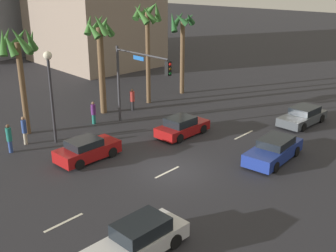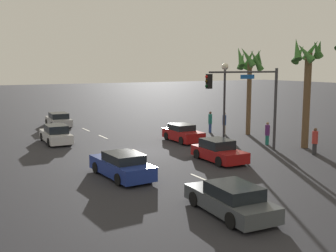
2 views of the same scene
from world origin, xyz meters
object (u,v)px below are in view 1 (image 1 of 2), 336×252
(car_2, at_px, (182,127))
(pedestrian_2, at_px, (93,112))
(palm_tree_0, at_px, (100,44))
(car_3, at_px, (87,150))
(traffic_signal, at_px, (135,75))
(streetlamp, at_px, (50,80))
(car_5, at_px, (274,150))
(pedestrian_3, at_px, (9,138))
(car_4, at_px, (303,116))
(pedestrian_0, at_px, (132,99))
(palm_tree_3, at_px, (182,32))
(palm_tree_2, at_px, (147,25))
(car_0, at_px, (138,240))
(palm_tree_1, at_px, (18,51))
(pedestrian_1, at_px, (24,130))

(car_2, distance_m, pedestrian_2, 7.02)
(car_2, height_order, palm_tree_0, palm_tree_0)
(car_3, xyz_separation_m, pedestrian_2, (4.31, 4.87, 0.28))
(traffic_signal, xyz_separation_m, palm_tree_0, (0.56, 4.53, 1.64))
(streetlamp, bearing_deg, car_5, -58.97)
(pedestrian_3, xyz_separation_m, palm_tree_0, (9.13, 1.96, 4.62))
(car_4, distance_m, pedestrian_3, 20.90)
(pedestrian_0, height_order, palm_tree_3, palm_tree_3)
(streetlamp, height_order, palm_tree_2, palm_tree_2)
(pedestrian_3, distance_m, palm_tree_2, 14.80)
(palm_tree_3, bearing_deg, pedestrian_3, -176.11)
(car_0, relative_size, car_3, 1.15)
(car_0, xyz_separation_m, pedestrian_3, (1.64, 13.39, 0.36))
(car_3, distance_m, pedestrian_0, 10.04)
(streetlamp, bearing_deg, pedestrian_3, 167.59)
(pedestrian_3, height_order, palm_tree_1, palm_tree_1)
(car_0, xyz_separation_m, pedestrian_0, (12.87, 14.13, 0.30))
(car_2, bearing_deg, car_4, -32.91)
(car_2, height_order, palm_tree_1, palm_tree_1)
(car_4, height_order, pedestrian_3, pedestrian_3)
(pedestrian_3, relative_size, palm_tree_3, 0.25)
(car_2, xyz_separation_m, traffic_signal, (-1.08, 3.48, 3.36))
(palm_tree_3, bearing_deg, traffic_signal, -158.12)
(car_2, distance_m, palm_tree_1, 12.13)
(palm_tree_2, bearing_deg, pedestrian_0, -167.92)
(pedestrian_0, distance_m, pedestrian_3, 11.25)
(pedestrian_2, bearing_deg, palm_tree_0, 35.23)
(pedestrian_1, height_order, pedestrian_3, pedestrian_1)
(car_5, bearing_deg, palm_tree_0, 94.33)
(pedestrian_3, bearing_deg, palm_tree_2, 5.22)
(car_2, distance_m, car_3, 7.19)
(car_4, relative_size, pedestrian_3, 2.42)
(car_2, xyz_separation_m, palm_tree_2, (3.95, 7.29, 6.09))
(pedestrian_2, relative_size, palm_tree_2, 0.20)
(pedestrian_1, height_order, pedestrian_2, pedestrian_1)
(car_5, height_order, palm_tree_0, palm_tree_0)
(car_5, bearing_deg, traffic_signal, 99.31)
(pedestrian_2, distance_m, palm_tree_0, 5.42)
(pedestrian_1, xyz_separation_m, pedestrian_3, (-1.35, -0.55, -0.03))
(palm_tree_1, bearing_deg, palm_tree_2, -5.13)
(car_5, height_order, palm_tree_1, palm_tree_1)
(streetlamp, bearing_deg, car_4, -35.67)
(pedestrian_2, relative_size, palm_tree_3, 0.23)
(pedestrian_2, bearing_deg, palm_tree_1, 157.80)
(car_0, height_order, streetlamp, streetlamp)
(car_5, distance_m, pedestrian_2, 13.70)
(car_4, bearing_deg, palm_tree_3, 88.21)
(car_0, height_order, traffic_signal, traffic_signal)
(palm_tree_3, bearing_deg, streetlamp, -172.98)
(palm_tree_2, bearing_deg, car_5, -103.31)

